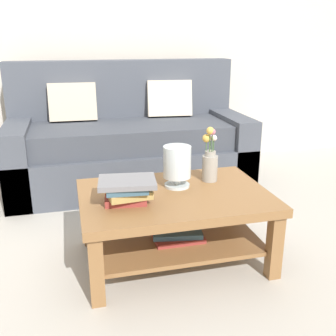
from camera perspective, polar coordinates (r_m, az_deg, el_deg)
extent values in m
plane|color=#B7B2A8|center=(2.75, -0.67, -8.91)|extent=(10.00, 10.00, 0.00)
cube|color=beige|center=(4.07, -6.59, 19.52)|extent=(6.40, 0.12, 2.70)
cube|color=#474C56|center=(3.52, -5.36, 0.43)|extent=(2.03, 0.90, 0.36)
cube|color=#40444E|center=(3.42, -5.42, 4.75)|extent=(1.79, 0.74, 0.20)
cube|color=#474C56|center=(3.74, -6.48, 9.79)|extent=(2.03, 0.20, 0.70)
cube|color=#474C56|center=(3.47, -20.46, 1.15)|extent=(0.20, 0.90, 0.60)
cube|color=#474C56|center=(3.73, 8.58, 3.25)|extent=(0.20, 0.90, 0.60)
cube|color=beige|center=(3.57, -13.52, 9.16)|extent=(0.41, 0.20, 0.34)
cube|color=beige|center=(3.68, 0.18, 9.93)|extent=(0.42, 0.23, 0.34)
cube|color=olive|center=(2.25, 0.95, -4.19)|extent=(1.06, 0.73, 0.05)
cube|color=olive|center=(2.00, -10.24, -14.33)|extent=(0.07, 0.07, 0.37)
cube|color=olive|center=(2.25, 15.05, -10.82)|extent=(0.07, 0.07, 0.37)
cube|color=olive|center=(2.55, -11.37, -6.90)|extent=(0.07, 0.07, 0.37)
cube|color=olive|center=(2.75, 8.81, -4.86)|extent=(0.07, 0.07, 0.37)
cube|color=olive|center=(2.36, 0.92, -9.95)|extent=(0.94, 0.61, 0.02)
cube|color=#993833|center=(2.32, 1.41, -9.81)|extent=(0.28, 0.20, 0.02)
cube|color=#3D6075|center=(2.32, 1.26, -8.96)|extent=(0.31, 0.24, 0.03)
cube|color=#993833|center=(2.13, -6.11, -4.39)|extent=(0.23, 0.18, 0.04)
cube|color=tan|center=(2.11, -5.77, -3.39)|extent=(0.24, 0.23, 0.04)
cube|color=#3D6075|center=(2.08, -5.98, -2.73)|extent=(0.23, 0.21, 0.03)
cube|color=slate|center=(2.06, -5.89, -2.01)|extent=(0.32, 0.25, 0.03)
cylinder|color=silver|center=(2.33, 1.29, -2.48)|extent=(0.15, 0.15, 0.02)
cylinder|color=silver|center=(2.32, 1.30, -1.79)|extent=(0.04, 0.04, 0.04)
cylinder|color=silver|center=(2.29, 1.32, 0.90)|extent=(0.16, 0.16, 0.18)
sphere|color=#2D333D|center=(2.29, 0.73, 0.05)|extent=(0.06, 0.06, 0.06)
sphere|color=beige|center=(2.32, 1.81, 0.09)|extent=(0.04, 0.04, 0.04)
cylinder|color=#9E998E|center=(2.42, 6.02, -0.03)|extent=(0.09, 0.09, 0.16)
cylinder|color=#9E998E|center=(2.39, 6.10, 2.09)|extent=(0.07, 0.07, 0.03)
cylinder|color=#426638|center=(2.39, 6.57, 3.27)|extent=(0.01, 0.01, 0.07)
sphere|color=silver|center=(2.38, 6.61, 4.31)|extent=(0.04, 0.04, 0.04)
cylinder|color=#426638|center=(2.41, 6.08, 3.38)|extent=(0.01, 0.01, 0.06)
sphere|color=#B28CB7|center=(2.40, 6.12, 4.33)|extent=(0.04, 0.04, 0.04)
cylinder|color=#426638|center=(2.38, 5.52, 3.20)|extent=(0.01, 0.01, 0.06)
sphere|color=gold|center=(2.37, 5.55, 4.28)|extent=(0.05, 0.05, 0.05)
cylinder|color=#426638|center=(2.36, 6.02, 3.68)|extent=(0.01, 0.01, 0.11)
sphere|color=gold|center=(2.34, 6.08, 5.35)|extent=(0.05, 0.05, 0.05)
cylinder|color=#426638|center=(2.36, 6.37, 3.64)|extent=(0.01, 0.01, 0.11)
sphere|color=#C66B7A|center=(2.34, 6.42, 5.20)|extent=(0.04, 0.04, 0.04)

